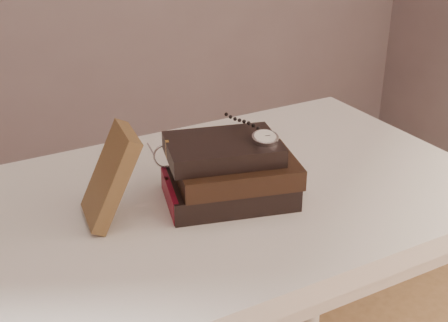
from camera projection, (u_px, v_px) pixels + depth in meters
table at (212, 237)px, 1.12m from camera, size 1.00×0.60×0.75m
book_stack at (230, 173)px, 1.04m from camera, size 0.25×0.20×0.11m
journal at (110, 176)px, 0.97m from camera, size 0.10×0.11×0.16m
pocket_watch at (263, 136)px, 1.02m from camera, size 0.06×0.15×0.02m
eyeglasses at (178, 154)px, 1.08m from camera, size 0.11×0.12×0.04m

